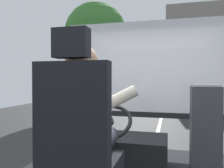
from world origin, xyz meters
name	(u,v)px	position (x,y,z in m)	size (l,w,h in m)	color
ground	(162,116)	(0.00, 8.80, -0.02)	(18.00, 44.00, 0.06)	#2F2F2F
driver_seat	(78,149)	(-0.18, -0.52, 1.21)	(0.48, 0.48, 1.37)	black
bus_driver	(84,116)	(-0.18, -0.41, 1.41)	(0.72, 0.60, 0.78)	#282833
steering_console	(118,152)	(-0.18, 0.63, 0.84)	(1.10, 0.99, 0.80)	black
fare_box	(205,136)	(0.73, 0.47, 1.12)	(0.27, 0.27, 1.01)	#333338
windshield_panel	(144,80)	(0.00, 1.62, 1.66)	(2.50, 0.08, 1.48)	white
street_tree	(96,34)	(-3.29, 9.01, 3.95)	(3.10, 3.10, 5.51)	#4C3828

